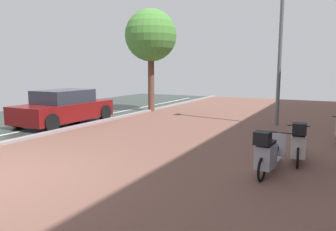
% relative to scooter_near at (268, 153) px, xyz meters
% --- Properties ---
extents(ground, '(21.00, 40.00, 0.13)m').
position_rel_scooter_near_xyz_m(ground, '(-3.27, -2.73, -0.46)').
color(ground, '#2D3730').
extents(scooter_near, '(0.53, 1.82, 0.98)m').
position_rel_scooter_near_xyz_m(scooter_near, '(0.00, 0.00, 0.00)').
color(scooter_near, black).
rests_on(scooter_near, ground).
extents(scooter_mid, '(0.53, 1.78, 1.00)m').
position_rel_scooter_near_xyz_m(scooter_mid, '(0.45, 1.14, 0.01)').
color(scooter_mid, black).
rests_on(scooter_mid, ground).
extents(parked_car_near, '(1.85, 3.91, 1.31)m').
position_rel_scooter_near_xyz_m(parked_car_near, '(-8.14, 2.68, 0.18)').
color(parked_car_near, maroon).
rests_on(parked_car_near, ground).
extents(lamp_post, '(0.20, 0.52, 6.50)m').
position_rel_scooter_near_xyz_m(lamp_post, '(-0.75, 6.11, 3.14)').
color(lamp_post, slate).
rests_on(lamp_post, ground).
extents(street_tree, '(2.54, 2.54, 5.01)m').
position_rel_scooter_near_xyz_m(street_tree, '(-7.04, 7.51, 3.27)').
color(street_tree, brown).
rests_on(street_tree, ground).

